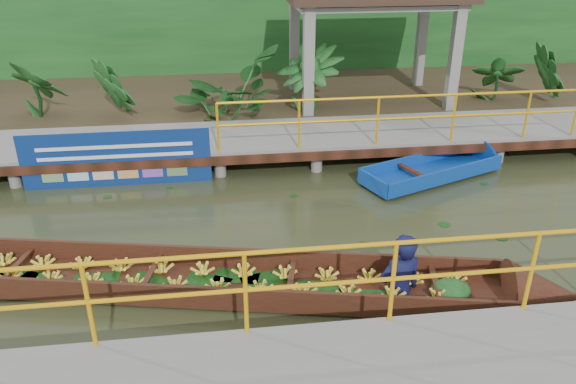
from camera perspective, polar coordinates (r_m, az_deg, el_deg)
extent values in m
plane|color=#2E3219|center=(9.25, -0.30, -4.72)|extent=(80.00, 80.00, 0.00)
cube|color=#2E2617|center=(16.08, -3.67, 9.50)|extent=(30.00, 8.00, 0.45)
cube|color=slate|center=(12.20, -2.36, 5.59)|extent=(16.00, 2.00, 0.15)
cube|color=black|center=(11.30, -1.88, 3.49)|extent=(16.00, 0.12, 0.18)
cylinder|color=#F2A60C|center=(11.54, 11.91, 9.50)|extent=(7.50, 0.05, 0.05)
cylinder|color=#F2A60C|center=(11.67, 11.71, 7.38)|extent=(7.50, 0.05, 0.05)
cylinder|color=#F2A60C|center=(11.69, 11.69, 7.14)|extent=(0.05, 0.05, 1.00)
cylinder|color=slate|center=(11.91, -21.50, 1.78)|extent=(0.24, 0.24, 0.55)
cylinder|color=slate|center=(13.36, -20.07, 4.53)|extent=(0.24, 0.24, 0.55)
cylinder|color=slate|center=(11.56, -11.89, 2.39)|extent=(0.24, 0.24, 0.55)
cylinder|color=slate|center=(13.05, -11.48, 5.13)|extent=(0.24, 0.24, 0.55)
cylinder|color=slate|center=(11.56, -1.97, 2.94)|extent=(0.24, 0.24, 0.55)
cylinder|color=slate|center=(13.05, -2.66, 5.62)|extent=(0.24, 0.24, 0.55)
cylinder|color=slate|center=(11.90, 7.68, 3.40)|extent=(0.24, 0.24, 0.55)
cylinder|color=slate|center=(13.35, 5.97, 5.98)|extent=(0.24, 0.24, 0.55)
cylinder|color=slate|center=(12.55, 16.56, 3.73)|extent=(0.24, 0.24, 0.55)
cylinder|color=slate|center=(13.93, 14.05, 6.19)|extent=(0.24, 0.24, 0.55)
cylinder|color=slate|center=(13.47, 24.41, 3.95)|extent=(0.24, 0.24, 0.55)
cylinder|color=slate|center=(14.77, 21.36, 6.27)|extent=(0.24, 0.24, 0.55)
cylinder|color=slate|center=(11.56, -1.97, 2.94)|extent=(0.24, 0.24, 0.55)
cylinder|color=#F2A60C|center=(6.07, 12.78, -4.95)|extent=(10.00, 0.05, 0.05)
cylinder|color=#F2A60C|center=(6.30, 12.39, -8.48)|extent=(10.00, 0.05, 0.05)
cylinder|color=#F2A60C|center=(6.33, 12.35, -8.86)|extent=(0.05, 0.05, 1.00)
cube|color=slate|center=(13.56, 2.09, 12.49)|extent=(0.25, 0.25, 2.80)
cube|color=slate|center=(14.58, 16.54, 12.41)|extent=(0.25, 0.25, 2.80)
cube|color=slate|center=(15.88, 0.65, 14.44)|extent=(0.25, 0.25, 2.80)
cube|color=slate|center=(16.76, 13.33, 14.38)|extent=(0.25, 0.25, 2.80)
cube|color=slate|center=(14.88, 8.61, 18.49)|extent=(4.00, 2.60, 0.12)
cube|color=#154117|center=(18.15, -4.43, 17.06)|extent=(30.00, 0.80, 4.00)
cube|color=#34130E|center=(8.09, -6.83, -9.37)|extent=(7.99, 2.63, 0.06)
cube|color=#34130E|center=(8.42, -6.25, -6.67)|extent=(7.79, 1.71, 0.34)
cube|color=#34130E|center=(7.61, -7.60, -10.64)|extent=(7.79, 1.71, 0.34)
cone|color=#34130E|center=(8.44, 24.57, -9.54)|extent=(1.17, 1.14, 0.95)
ellipsoid|color=#154117|center=(8.08, 16.19, -9.53)|extent=(0.64, 0.54, 0.26)
imported|color=#10133D|center=(7.52, 11.75, -4.32)|extent=(0.73, 0.56, 1.80)
cube|color=#0D3B96|center=(11.73, 14.31, 1.82)|extent=(3.07, 1.93, 0.10)
cube|color=#0D3B96|center=(11.98, 12.94, 3.09)|extent=(2.76, 1.17, 0.30)
cube|color=#0D3B96|center=(11.40, 15.87, 1.57)|extent=(2.76, 1.17, 0.30)
cube|color=#0D3B96|center=(10.78, 8.60, 0.88)|extent=(0.39, 0.84, 0.30)
cone|color=#0D3B96|center=(12.86, 19.83, 3.49)|extent=(0.86, 0.99, 0.83)
cube|color=black|center=(11.35, 12.57, 2.07)|extent=(0.42, 0.86, 0.05)
cube|color=navy|center=(11.37, -17.01, 3.18)|extent=(3.61, 0.03, 1.13)
cube|color=white|center=(11.25, -17.20, 4.41)|extent=(2.93, 0.01, 0.07)
cube|color=white|center=(11.32, -17.07, 3.47)|extent=(2.93, 0.01, 0.07)
imported|color=#154117|center=(14.33, -24.67, 9.00)|extent=(1.10, 1.10, 1.37)
imported|color=#154117|center=(13.87, -16.69, 9.76)|extent=(1.10, 1.10, 1.37)
imported|color=#154117|center=(13.69, -6.17, 10.48)|extent=(1.10, 1.10, 1.37)
imported|color=#154117|center=(13.88, 2.26, 10.81)|extent=(1.10, 1.10, 1.37)
imported|color=#154117|center=(15.50, 21.15, 10.72)|extent=(1.10, 1.10, 1.37)
imported|color=#154117|center=(16.26, 25.91, 10.51)|extent=(1.10, 1.10, 1.37)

